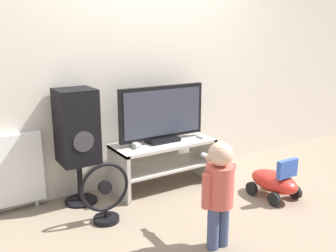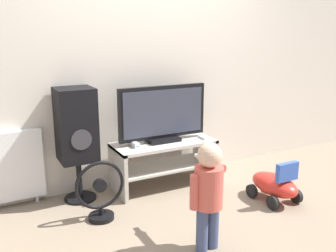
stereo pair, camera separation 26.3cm
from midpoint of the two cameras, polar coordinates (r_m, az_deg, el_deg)
The scene contains 11 objects.
ground_plane at distance 3.73m, azimuth 3.03°, elevation -10.25°, with size 16.00×16.00×0.00m, color gray.
wall_back at distance 3.87m, azimuth -0.79°, elevation 10.59°, with size 10.00×0.06×2.60m.
tv_stand at distance 3.80m, azimuth 1.36°, elevation -4.76°, with size 1.03×0.45×0.47m.
television at distance 3.69m, azimuth 1.24°, elevation 1.75°, with size 0.93×0.20×0.56m.
game_console at distance 3.60m, azimuth -3.11°, elevation -2.76°, with size 0.05×0.17×0.05m.
remote_primary at distance 3.88m, azimuth 7.22°, elevation -1.78°, with size 0.04×0.13×0.03m.
child at distance 2.70m, azimuth 8.95°, elevation -9.28°, with size 0.31×0.46×0.80m.
speaker_tower at distance 3.45m, azimuth -11.72°, elevation -0.20°, with size 0.33×0.34×1.06m.
floor_fan at distance 3.19m, azimuth -7.94°, elevation -10.20°, with size 0.42×0.22×0.52m.
ride_on_toy at distance 3.70m, azimuth 17.99°, elevation -8.51°, with size 0.33×0.52×0.41m.
radiator at distance 3.58m, azimuth -21.00°, elevation -5.85°, with size 0.57×0.08×0.69m.
Camera 2 is at (-1.65, -2.97, 1.54)m, focal length 40.00 mm.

